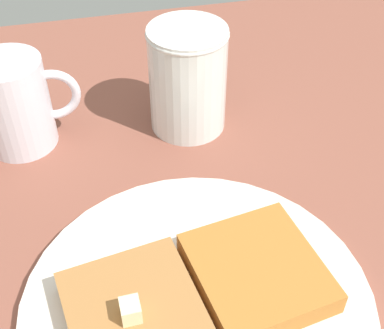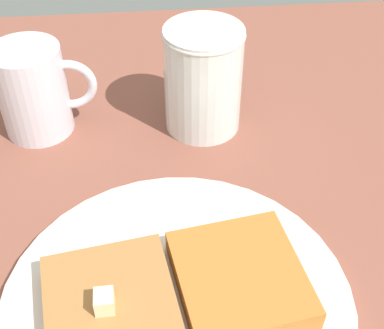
# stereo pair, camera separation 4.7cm
# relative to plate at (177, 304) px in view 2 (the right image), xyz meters

# --- Properties ---
(plate) EXTENTS (0.27, 0.27, 0.01)m
(plate) POSITION_rel_plate_xyz_m (0.00, 0.00, 0.00)
(plate) COLOR silver
(plate) RESTS_ON table_surface
(toast_slice_left) EXTENTS (0.11, 0.11, 0.02)m
(toast_slice_left) POSITION_rel_plate_xyz_m (-0.05, -0.01, 0.02)
(toast_slice_left) COLOR #A66E3A
(toast_slice_left) RESTS_ON plate
(toast_slice_middle) EXTENTS (0.11, 0.11, 0.02)m
(toast_slice_middle) POSITION_rel_plate_xyz_m (0.05, 0.01, 0.02)
(toast_slice_middle) COLOR #AF6B2B
(toast_slice_middle) RESTS_ON plate
(butter_pat_primary) EXTENTS (0.01, 0.02, 0.02)m
(butter_pat_primary) POSITION_rel_plate_xyz_m (-0.05, -0.01, 0.03)
(butter_pat_primary) COLOR beige
(butter_pat_primary) RESTS_ON toast_slice_left
(syrup_jar) EXTENTS (0.08, 0.08, 0.11)m
(syrup_jar) POSITION_rel_plate_xyz_m (0.04, 0.23, 0.05)
(syrup_jar) COLOR #572811
(syrup_jar) RESTS_ON table_surface
(coffee_mug) EXTENTS (0.10, 0.07, 0.10)m
(coffee_mug) POSITION_rel_plate_xyz_m (-0.13, 0.24, 0.04)
(coffee_mug) COLOR silver
(coffee_mug) RESTS_ON table_surface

